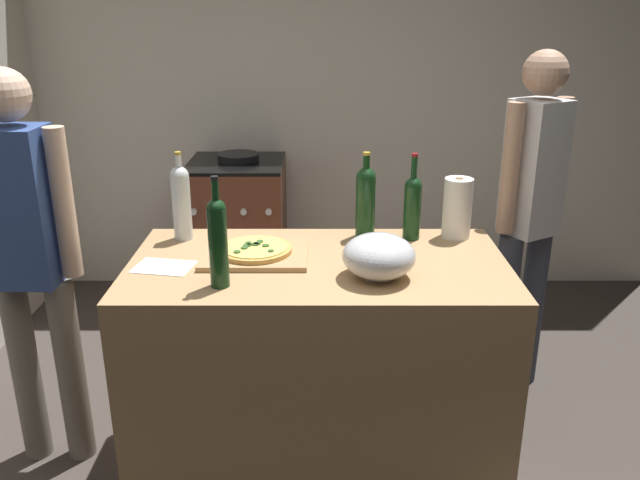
{
  "coord_description": "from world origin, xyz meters",
  "views": [
    {
      "loc": [
        -0.09,
        -1.67,
        1.8
      ],
      "look_at": [
        -0.09,
        0.69,
        0.94
      ],
      "focal_mm": 36.52,
      "sensor_mm": 36.0,
      "label": 1
    }
  ],
  "objects_px": {
    "stove": "(241,234)",
    "person_in_red": "(532,207)",
    "paper_towel_roll": "(459,208)",
    "wine_bottle_dark": "(367,199)",
    "pizza": "(257,249)",
    "wine_bottle_clear": "(220,239)",
    "person_in_stripes": "(31,251)",
    "wine_bottle_amber": "(414,205)",
    "mixing_bowl": "(381,256)",
    "wine_bottle_green": "(183,200)"
  },
  "relations": [
    {
      "from": "wine_bottle_clear",
      "to": "wine_bottle_amber",
      "type": "bearing_deg",
      "value": 33.68
    },
    {
      "from": "wine_bottle_dark",
      "to": "person_in_red",
      "type": "relative_size",
      "value": 0.22
    },
    {
      "from": "mixing_bowl",
      "to": "wine_bottle_dark",
      "type": "xyz_separation_m",
      "value": [
        -0.02,
        0.43,
        0.08
      ]
    },
    {
      "from": "mixing_bowl",
      "to": "wine_bottle_clear",
      "type": "height_order",
      "value": "wine_bottle_clear"
    },
    {
      "from": "paper_towel_roll",
      "to": "wine_bottle_amber",
      "type": "relative_size",
      "value": 0.71
    },
    {
      "from": "pizza",
      "to": "stove",
      "type": "bearing_deg",
      "value": 99.76
    },
    {
      "from": "wine_bottle_clear",
      "to": "person_in_stripes",
      "type": "bearing_deg",
      "value": 161.61
    },
    {
      "from": "paper_towel_roll",
      "to": "wine_bottle_dark",
      "type": "distance_m",
      "value": 0.38
    },
    {
      "from": "wine_bottle_amber",
      "to": "person_in_stripes",
      "type": "height_order",
      "value": "person_in_stripes"
    },
    {
      "from": "wine_bottle_clear",
      "to": "wine_bottle_green",
      "type": "relative_size",
      "value": 1.07
    },
    {
      "from": "stove",
      "to": "person_in_red",
      "type": "bearing_deg",
      "value": -32.82
    },
    {
      "from": "pizza",
      "to": "wine_bottle_dark",
      "type": "relative_size",
      "value": 0.8
    },
    {
      "from": "pizza",
      "to": "person_in_stripes",
      "type": "bearing_deg",
      "value": -178.63
    },
    {
      "from": "pizza",
      "to": "mixing_bowl",
      "type": "height_order",
      "value": "mixing_bowl"
    },
    {
      "from": "wine_bottle_dark",
      "to": "wine_bottle_amber",
      "type": "bearing_deg",
      "value": -8.21
    },
    {
      "from": "mixing_bowl",
      "to": "person_in_stripes",
      "type": "height_order",
      "value": "person_in_stripes"
    },
    {
      "from": "person_in_stripes",
      "to": "paper_towel_roll",
      "type": "bearing_deg",
      "value": 8.41
    },
    {
      "from": "mixing_bowl",
      "to": "wine_bottle_amber",
      "type": "height_order",
      "value": "wine_bottle_amber"
    },
    {
      "from": "paper_towel_roll",
      "to": "person_in_stripes",
      "type": "distance_m",
      "value": 1.68
    },
    {
      "from": "mixing_bowl",
      "to": "paper_towel_roll",
      "type": "relative_size",
      "value": 1.02
    },
    {
      "from": "paper_towel_roll",
      "to": "stove",
      "type": "bearing_deg",
      "value": 130.78
    },
    {
      "from": "stove",
      "to": "person_in_red",
      "type": "distance_m",
      "value": 1.79
    },
    {
      "from": "wine_bottle_clear",
      "to": "wine_bottle_green",
      "type": "distance_m",
      "value": 0.52
    },
    {
      "from": "mixing_bowl",
      "to": "person_in_stripes",
      "type": "bearing_deg",
      "value": 172.2
    },
    {
      "from": "wine_bottle_clear",
      "to": "wine_bottle_dark",
      "type": "bearing_deg",
      "value": 43.69
    },
    {
      "from": "paper_towel_roll",
      "to": "person_in_stripes",
      "type": "xyz_separation_m",
      "value": [
        -1.66,
        -0.25,
        -0.09
      ]
    },
    {
      "from": "wine_bottle_green",
      "to": "person_in_red",
      "type": "xyz_separation_m",
      "value": [
        1.52,
        0.31,
        -0.13
      ]
    },
    {
      "from": "stove",
      "to": "wine_bottle_dark",
      "type": "bearing_deg",
      "value": -60.79
    },
    {
      "from": "mixing_bowl",
      "to": "wine_bottle_green",
      "type": "bearing_deg",
      "value": 152.23
    },
    {
      "from": "paper_towel_roll",
      "to": "stove",
      "type": "distance_m",
      "value": 1.71
    },
    {
      "from": "wine_bottle_clear",
      "to": "person_in_stripes",
      "type": "xyz_separation_m",
      "value": [
        -0.76,
        0.25,
        -0.14
      ]
    },
    {
      "from": "pizza",
      "to": "wine_bottle_amber",
      "type": "height_order",
      "value": "wine_bottle_amber"
    },
    {
      "from": "wine_bottle_clear",
      "to": "person_in_stripes",
      "type": "relative_size",
      "value": 0.24
    },
    {
      "from": "person_in_red",
      "to": "wine_bottle_clear",
      "type": "bearing_deg",
      "value": -148.69
    },
    {
      "from": "person_in_red",
      "to": "pizza",
      "type": "bearing_deg",
      "value": -156.81
    },
    {
      "from": "wine_bottle_dark",
      "to": "stove",
      "type": "distance_m",
      "value": 1.52
    },
    {
      "from": "mixing_bowl",
      "to": "wine_bottle_dark",
      "type": "relative_size",
      "value": 0.73
    },
    {
      "from": "wine_bottle_amber",
      "to": "wine_bottle_dark",
      "type": "bearing_deg",
      "value": 171.79
    },
    {
      "from": "person_in_red",
      "to": "paper_towel_roll",
      "type": "bearing_deg",
      "value": -143.67
    },
    {
      "from": "paper_towel_roll",
      "to": "wine_bottle_clear",
      "type": "distance_m",
      "value": 1.03
    },
    {
      "from": "stove",
      "to": "person_in_stripes",
      "type": "xyz_separation_m",
      "value": [
        -0.6,
        -1.47,
        0.46
      ]
    },
    {
      "from": "paper_towel_roll",
      "to": "stove",
      "type": "relative_size",
      "value": 0.26
    },
    {
      "from": "paper_towel_roll",
      "to": "stove",
      "type": "xyz_separation_m",
      "value": [
        -1.06,
        1.23,
        -0.55
      ]
    },
    {
      "from": "mixing_bowl",
      "to": "paper_towel_roll",
      "type": "height_order",
      "value": "paper_towel_roll"
    },
    {
      "from": "paper_towel_roll",
      "to": "wine_bottle_dark",
      "type": "relative_size",
      "value": 0.71
    },
    {
      "from": "wine_bottle_clear",
      "to": "wine_bottle_dark",
      "type": "xyz_separation_m",
      "value": [
        0.53,
        0.5,
        -0.01
      ]
    },
    {
      "from": "mixing_bowl",
      "to": "person_in_red",
      "type": "distance_m",
      "value": 1.04
    },
    {
      "from": "wine_bottle_green",
      "to": "person_in_red",
      "type": "distance_m",
      "value": 1.55
    },
    {
      "from": "wine_bottle_amber",
      "to": "wine_bottle_green",
      "type": "relative_size",
      "value": 0.98
    },
    {
      "from": "wine_bottle_dark",
      "to": "wine_bottle_green",
      "type": "bearing_deg",
      "value": -177.94
    }
  ]
}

